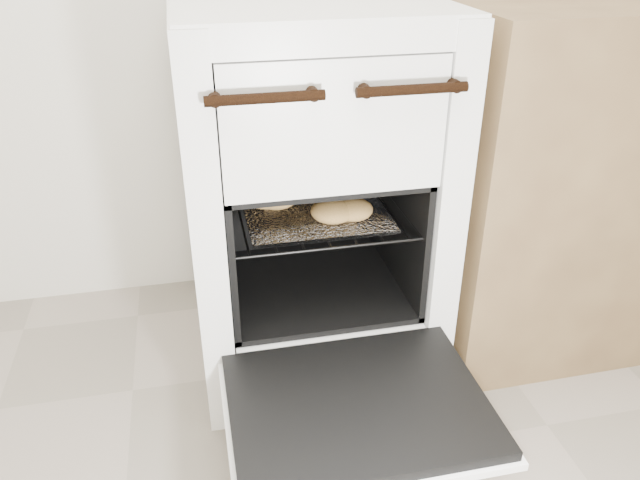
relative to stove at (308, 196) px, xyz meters
The scene contains 6 objects.
stove is the anchor object (origin of this frame).
oven_door 0.57m from the stove, 90.00° to the right, with size 0.55×0.43×0.04m.
oven_rack 0.07m from the stove, 90.00° to the right, with size 0.44×0.43×0.01m.
foil_sheet 0.09m from the stove, 90.00° to the right, with size 0.35×0.30×0.01m, color white.
baked_rolls 0.08m from the stove, 116.21° to the right, with size 0.32×0.30×0.05m.
counter 0.80m from the stove, ahead, with size 0.93×0.62×0.93m, color brown.
Camera 1 is at (-0.12, -0.29, 1.12)m, focal length 35.00 mm.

